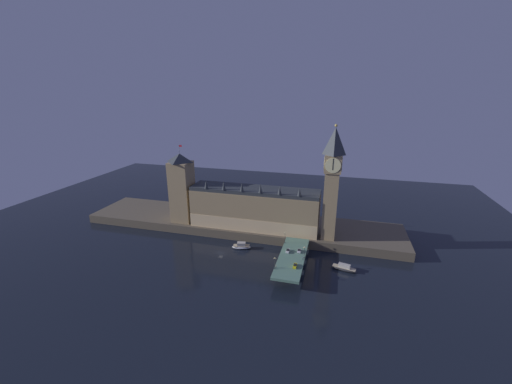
% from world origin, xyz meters
% --- Properties ---
extents(ground_plane, '(400.00, 400.00, 0.00)m').
position_xyz_m(ground_plane, '(0.00, 0.00, 0.00)').
color(ground_plane, black).
extents(embankment, '(220.00, 42.00, 5.74)m').
position_xyz_m(embankment, '(0.00, 39.00, 2.87)').
color(embankment, brown).
rests_on(embankment, ground_plane).
extents(parliament_hall, '(84.11, 19.56, 32.43)m').
position_xyz_m(parliament_hall, '(12.85, 30.10, 19.19)').
color(parliament_hall, '#9E845B').
rests_on(parliament_hall, embankment).
extents(clock_tower, '(10.08, 10.19, 69.50)m').
position_xyz_m(clock_tower, '(61.12, 25.56, 42.60)').
color(clock_tower, '#9E845B').
rests_on(clock_tower, embankment).
extents(victoria_tower, '(13.98, 13.98, 53.51)m').
position_xyz_m(victoria_tower, '(-38.21, 28.35, 29.60)').
color(victoria_tower, '#9E845B').
rests_on(victoria_tower, embankment).
extents(bridge, '(13.98, 46.00, 6.80)m').
position_xyz_m(bridge, '(43.61, -5.00, 4.72)').
color(bridge, slate).
rests_on(bridge, ground_plane).
extents(car_northbound_lead, '(1.96, 4.33, 1.52)m').
position_xyz_m(car_northbound_lead, '(40.54, -0.57, 7.51)').
color(car_northbound_lead, silver).
rests_on(car_northbound_lead, bridge).
extents(car_southbound_lead, '(1.84, 4.76, 1.46)m').
position_xyz_m(car_southbound_lead, '(46.69, -15.11, 7.49)').
color(car_southbound_lead, yellow).
rests_on(car_southbound_lead, bridge).
extents(car_southbound_trail, '(2.10, 4.04, 1.39)m').
position_xyz_m(car_southbound_trail, '(46.69, 1.12, 7.45)').
color(car_southbound_trail, silver).
rests_on(car_southbound_trail, bridge).
extents(pedestrian_near_rail, '(0.38, 0.38, 1.75)m').
position_xyz_m(pedestrian_near_rail, '(37.46, -18.64, 7.73)').
color(pedestrian_near_rail, black).
rests_on(pedestrian_near_rail, bridge).
extents(pedestrian_mid_walk, '(0.38, 0.38, 1.62)m').
position_xyz_m(pedestrian_mid_walk, '(49.76, -6.89, 7.65)').
color(pedestrian_mid_walk, black).
rests_on(pedestrian_mid_walk, bridge).
extents(street_lamp_near, '(1.34, 0.60, 6.56)m').
position_xyz_m(street_lamp_near, '(37.06, -19.72, 10.90)').
color(street_lamp_near, '#2D3333').
rests_on(street_lamp_near, bridge).
extents(street_lamp_mid, '(1.34, 0.60, 6.91)m').
position_xyz_m(street_lamp_mid, '(50.16, -5.00, 11.12)').
color(street_lamp_mid, '#2D3333').
rests_on(street_lamp_mid, bridge).
extents(street_lamp_far, '(1.34, 0.60, 6.99)m').
position_xyz_m(street_lamp_far, '(37.06, 9.72, 11.17)').
color(street_lamp_far, '#2D3333').
rests_on(street_lamp_far, bridge).
extents(boat_upstream, '(12.06, 6.83, 4.07)m').
position_xyz_m(boat_upstream, '(10.29, 8.69, 1.49)').
color(boat_upstream, white).
rests_on(boat_upstream, ground_plane).
extents(boat_downstream, '(14.50, 6.99, 3.77)m').
position_xyz_m(boat_downstream, '(71.51, -0.58, 1.38)').
color(boat_downstream, '#28282D').
rests_on(boat_downstream, ground_plane).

